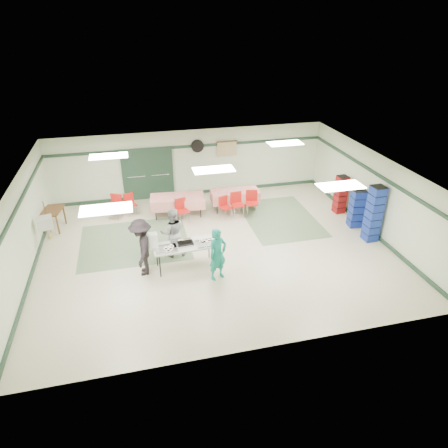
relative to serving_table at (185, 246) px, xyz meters
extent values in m
plane|color=beige|center=(1.06, 0.84, -0.72)|extent=(11.00, 11.00, 0.00)
plane|color=silver|center=(1.06, 0.84, 1.98)|extent=(11.00, 11.00, 0.00)
plane|color=beige|center=(1.06, 5.34, 0.63)|extent=(11.00, 0.00, 11.00)
plane|color=beige|center=(1.06, -3.66, 0.63)|extent=(11.00, 0.00, 11.00)
plane|color=beige|center=(-4.44, 0.84, 0.63)|extent=(0.00, 9.00, 9.00)
plane|color=beige|center=(6.56, 0.84, 0.63)|extent=(0.00, 9.00, 9.00)
cube|color=#1F3928|center=(1.06, 5.31, 1.33)|extent=(11.00, 0.06, 0.10)
cube|color=#1F3928|center=(1.06, 5.31, -0.66)|extent=(11.00, 0.06, 0.12)
cube|color=#1F3928|center=(-4.41, 0.84, 1.33)|extent=(0.06, 9.00, 0.10)
cube|color=#1F3928|center=(-4.41, 0.84, -0.66)|extent=(0.06, 9.00, 0.12)
cube|color=#1F3928|center=(6.53, 0.84, 1.33)|extent=(0.06, 9.00, 0.10)
cube|color=#1F3928|center=(6.53, 0.84, -0.66)|extent=(0.06, 9.00, 0.12)
cube|color=#617C5B|center=(-1.44, 1.84, -0.71)|extent=(3.50, 3.00, 0.01)
cube|color=#617C5B|center=(3.86, 2.34, -0.71)|extent=(2.50, 3.50, 0.01)
cube|color=gray|center=(-1.14, 5.28, 0.33)|extent=(0.90, 0.06, 2.10)
cube|color=gray|center=(-0.19, 5.28, 0.33)|extent=(0.90, 0.06, 2.10)
cube|color=#1F3928|center=(-0.67, 5.26, 0.33)|extent=(2.00, 0.03, 2.15)
cylinder|color=black|center=(1.36, 5.28, 1.33)|extent=(0.50, 0.10, 0.50)
cube|color=tan|center=(2.56, 5.28, 1.13)|extent=(0.80, 0.02, 0.60)
cube|color=#BABAB5|center=(0.00, 0.00, 0.02)|extent=(1.89, 0.86, 0.04)
cylinder|color=black|center=(-0.78, -0.35, -0.36)|extent=(0.04, 0.04, 0.72)
cylinder|color=black|center=(0.82, -0.25, -0.36)|extent=(0.04, 0.04, 0.72)
cylinder|color=black|center=(-0.82, 0.25, -0.36)|extent=(0.04, 0.04, 0.72)
cylinder|color=black|center=(0.78, 0.35, -0.36)|extent=(0.04, 0.04, 0.72)
cube|color=silver|center=(0.61, -0.08, 0.06)|extent=(0.60, 0.47, 0.02)
cube|color=silver|center=(-0.08, 0.07, 0.06)|extent=(0.65, 0.51, 0.02)
cube|color=silver|center=(-0.55, -0.12, 0.06)|extent=(0.64, 0.50, 0.02)
cube|color=black|center=(0.02, 0.00, 0.08)|extent=(0.47, 0.31, 0.08)
cube|color=white|center=(-0.88, 0.09, 0.27)|extent=(0.26, 0.24, 0.44)
imported|color=#138676|center=(0.81, -0.76, 0.07)|extent=(0.67, 0.57, 1.56)
imported|color=gray|center=(-0.26, 0.76, 0.08)|extent=(0.78, 0.61, 1.59)
imported|color=black|center=(-1.23, -0.02, 0.15)|extent=(0.74, 1.17, 1.73)
cube|color=red|center=(2.45, 3.50, 0.02)|extent=(1.83, 0.86, 0.05)
cube|color=red|center=(2.45, 3.50, -0.17)|extent=(1.83, 0.88, 0.40)
cylinder|color=black|center=(1.69, 3.24, -0.36)|extent=(0.04, 0.04, 0.72)
cylinder|color=black|center=(3.19, 3.17, -0.36)|extent=(0.04, 0.04, 0.72)
cylinder|color=black|center=(1.71, 3.84, -0.36)|extent=(0.04, 0.04, 0.72)
cylinder|color=black|center=(3.21, 3.77, -0.36)|extent=(0.04, 0.04, 0.72)
cube|color=red|center=(0.25, 3.50, 0.02)|extent=(2.03, 1.03, 0.05)
cube|color=red|center=(0.25, 3.50, -0.17)|extent=(2.03, 1.05, 0.40)
cylinder|color=black|center=(-0.59, 3.26, -0.36)|extent=(0.04, 0.04, 0.72)
cylinder|color=black|center=(1.03, 3.10, -0.36)|extent=(0.04, 0.04, 0.72)
cylinder|color=black|center=(-0.53, 3.91, -0.36)|extent=(0.04, 0.04, 0.72)
cylinder|color=black|center=(1.09, 3.75, -0.36)|extent=(0.04, 0.04, 0.72)
cube|color=red|center=(2.37, 2.85, -0.24)|extent=(0.47, 0.47, 0.04)
cube|color=red|center=(2.36, 3.05, -0.01)|extent=(0.43, 0.08, 0.43)
cylinder|color=silver|center=(2.22, 2.67, -0.49)|extent=(0.02, 0.02, 0.45)
cylinder|color=silver|center=(2.56, 2.70, -0.49)|extent=(0.02, 0.02, 0.45)
cylinder|color=silver|center=(2.19, 3.01, -0.49)|extent=(0.02, 0.02, 0.45)
cylinder|color=silver|center=(2.53, 3.04, -0.49)|extent=(0.02, 0.02, 0.45)
cube|color=red|center=(1.93, 2.85, -0.30)|extent=(0.50, 0.50, 0.04)
cube|color=red|center=(1.86, 3.01, -0.09)|extent=(0.36, 0.19, 0.38)
cylinder|color=silver|center=(1.86, 2.65, -0.52)|extent=(0.02, 0.02, 0.40)
cylinder|color=silver|center=(2.13, 2.78, -0.52)|extent=(0.02, 0.02, 0.40)
cylinder|color=silver|center=(1.73, 2.93, -0.52)|extent=(0.02, 0.02, 0.40)
cylinder|color=silver|center=(2.01, 3.05, -0.52)|extent=(0.02, 0.02, 0.40)
cube|color=red|center=(2.93, 2.85, -0.24)|extent=(0.51, 0.51, 0.04)
cube|color=red|center=(2.96, 3.05, 0.00)|extent=(0.43, 0.12, 0.43)
cylinder|color=silver|center=(2.72, 2.72, -0.49)|extent=(0.02, 0.02, 0.46)
cylinder|color=silver|center=(3.06, 2.65, -0.49)|extent=(0.02, 0.02, 0.46)
cylinder|color=silver|center=(2.79, 3.06, -0.49)|extent=(0.02, 0.02, 0.46)
cylinder|color=silver|center=(3.13, 2.99, -0.49)|extent=(0.02, 0.02, 0.46)
cube|color=red|center=(0.34, 2.85, -0.26)|extent=(0.49, 0.49, 0.04)
cube|color=red|center=(0.29, 3.04, -0.04)|extent=(0.41, 0.13, 0.41)
cylinder|color=silver|center=(0.21, 2.66, -0.50)|extent=(0.02, 0.02, 0.43)
cylinder|color=silver|center=(0.53, 2.73, -0.50)|extent=(0.02, 0.02, 0.43)
cylinder|color=silver|center=(0.14, 2.98, -0.50)|extent=(0.02, 0.02, 0.43)
cylinder|color=silver|center=(0.46, 3.05, -0.50)|extent=(0.02, 0.02, 0.43)
cube|color=red|center=(-1.46, 3.90, -0.29)|extent=(0.48, 0.48, 0.04)
cube|color=red|center=(-1.51, 4.07, -0.08)|extent=(0.38, 0.16, 0.38)
cylinder|color=silver|center=(-1.55, 3.71, -0.52)|extent=(0.02, 0.02, 0.40)
cylinder|color=silver|center=(-1.26, 3.81, -0.52)|extent=(0.02, 0.02, 0.40)
cylinder|color=silver|center=(-1.65, 4.00, -0.52)|extent=(0.02, 0.02, 0.40)
cylinder|color=silver|center=(-1.36, 4.10, -0.52)|extent=(0.02, 0.02, 0.40)
cube|color=red|center=(-2.02, 3.70, -0.24)|extent=(0.57, 0.57, 0.04)
cube|color=red|center=(-1.93, 3.88, -0.01)|extent=(0.40, 0.22, 0.43)
cylinder|color=silver|center=(-2.25, 3.62, -0.49)|extent=(0.02, 0.02, 0.45)
cylinder|color=silver|center=(-1.94, 3.47, -0.49)|extent=(0.02, 0.02, 0.45)
cylinder|color=silver|center=(-2.10, 3.93, -0.49)|extent=(0.02, 0.02, 0.45)
cylinder|color=silver|center=(-1.79, 3.78, -0.49)|extent=(0.02, 0.02, 0.45)
cube|color=navy|center=(6.21, 0.17, 0.24)|extent=(0.43, 0.43, 1.92)
cube|color=maroon|center=(6.21, 2.32, 0.01)|extent=(0.40, 0.40, 1.45)
cube|color=navy|center=(6.21, 1.17, -0.02)|extent=(0.48, 0.48, 1.39)
cube|color=brown|center=(-4.09, 3.42, 0.00)|extent=(0.76, 1.02, 0.05)
cube|color=brown|center=(-4.39, 3.09, -0.37)|extent=(0.05, 0.05, 0.70)
cube|color=brown|center=(-3.92, 3.00, -0.37)|extent=(0.05, 0.05, 0.70)
cube|color=brown|center=(-4.25, 3.84, -0.37)|extent=(0.05, 0.05, 0.70)
cube|color=brown|center=(-3.78, 3.75, -0.37)|extent=(0.05, 0.05, 0.70)
cube|color=#B7B7B2|center=(-4.09, 2.07, 0.21)|extent=(0.55, 0.50, 0.37)
cylinder|color=brown|center=(-4.17, 2.86, -0.02)|extent=(0.08, 0.22, 1.34)
camera|label=1|loc=(-1.22, -9.94, 6.02)|focal=32.00mm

